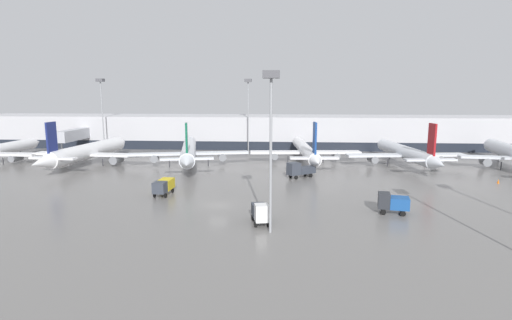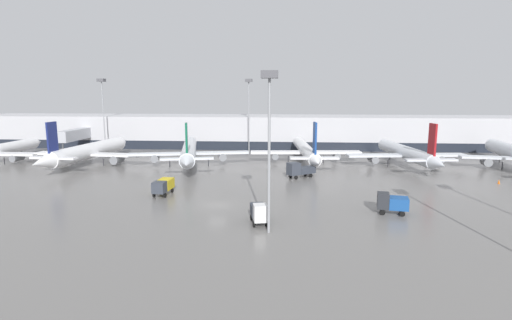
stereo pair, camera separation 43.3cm
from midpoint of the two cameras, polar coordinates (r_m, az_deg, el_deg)
The scene contains 14 objects.
ground_plane at distance 56.75m, azimuth -5.38°, elevation -6.46°, with size 320.00×320.00×0.00m, color slate.
terminal_building at distance 116.59m, azimuth -0.45°, elevation 4.14°, with size 160.00×28.98×9.00m.
parked_jet_0 at distance 86.70m, azimuth -9.41°, elevation 1.29°, with size 25.53×35.87×10.21m.
parked_jet_2 at distance 90.49m, azimuth 7.27°, elevation 1.40°, with size 24.96×36.15×10.06m.
parked_jet_4 at distance 94.65m, azimuth -22.78°, elevation 1.13°, with size 24.43×34.78×10.20m.
parked_jet_5 at distance 91.36m, azimuth 20.84°, elevation 0.95°, with size 25.73×32.56×10.02m.
service_truck_0 at distance 48.49m, azimuth 0.68°, elevation -7.41°, with size 2.46×4.56×2.72m.
service_truck_1 at distance 63.41m, azimuth -12.94°, elevation -3.57°, with size 2.26×5.13×2.38m.
service_truck_2 at distance 74.49m, azimuth 6.41°, elevation -1.37°, with size 5.59×4.78×2.94m.
service_truck_3 at distance 55.37m, azimuth 19.05°, elevation -5.74°, with size 4.20×2.81×2.69m.
traffic_cone_1 at distance 81.45m, azimuth 31.51°, elevation -2.64°, with size 0.38×0.38×0.74m.
apron_light_mast_1 at distance 105.96m, azimuth -0.92°, elevation 9.29°, with size 1.80×1.80×19.15m.
apron_light_mast_5 at distance 43.31m, azimuth 2.21°, elevation 7.68°, with size 1.80×1.80×17.99m.
apron_light_mast_6 at distance 115.18m, azimuth -21.02°, elevation 8.72°, with size 1.80×1.80×19.26m.
Camera 2 is at (9.49, -53.72, 15.72)m, focal length 28.00 mm.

